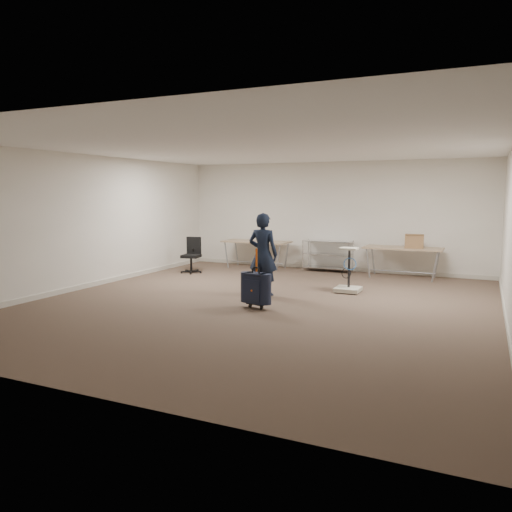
% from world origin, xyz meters
% --- Properties ---
extents(ground, '(9.00, 9.00, 0.00)m').
position_xyz_m(ground, '(0.00, 0.00, 0.00)').
color(ground, '#4B392D').
rests_on(ground, ground).
extents(room_shell, '(8.00, 9.00, 9.00)m').
position_xyz_m(room_shell, '(0.00, 1.38, 0.05)').
color(room_shell, silver).
rests_on(room_shell, ground).
extents(folding_table_left, '(1.80, 0.75, 0.73)m').
position_xyz_m(folding_table_left, '(-1.90, 3.95, 0.68)').
color(folding_table_left, '#927659').
rests_on(folding_table_left, ground).
extents(folding_table_right, '(1.80, 0.75, 0.73)m').
position_xyz_m(folding_table_right, '(1.90, 3.95, 0.68)').
color(folding_table_right, '#927659').
rests_on(folding_table_right, ground).
extents(wire_shelf, '(1.22, 0.47, 0.80)m').
position_xyz_m(wire_shelf, '(0.00, 4.20, 0.44)').
color(wire_shelf, silver).
rests_on(wire_shelf, ground).
extents(person, '(0.60, 0.41, 1.62)m').
position_xyz_m(person, '(-0.30, 0.75, 0.81)').
color(person, black).
rests_on(person, ground).
extents(suitcase, '(0.42, 0.29, 1.05)m').
position_xyz_m(suitcase, '(0.06, -0.37, 0.36)').
color(suitcase, black).
rests_on(suitcase, ground).
extents(office_chair, '(0.54, 0.54, 0.89)m').
position_xyz_m(office_chair, '(-3.07, 2.56, 0.27)').
color(office_chair, black).
rests_on(office_chair, ground).
extents(equipment_cart, '(0.50, 0.50, 0.91)m').
position_xyz_m(equipment_cart, '(1.16, 1.72, 0.24)').
color(equipment_cart, beige).
rests_on(equipment_cart, ground).
extents(cardboard_box, '(0.45, 0.35, 0.31)m').
position_xyz_m(cardboard_box, '(2.15, 3.94, 0.89)').
color(cardboard_box, '#905F43').
rests_on(cardboard_box, folding_table_right).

